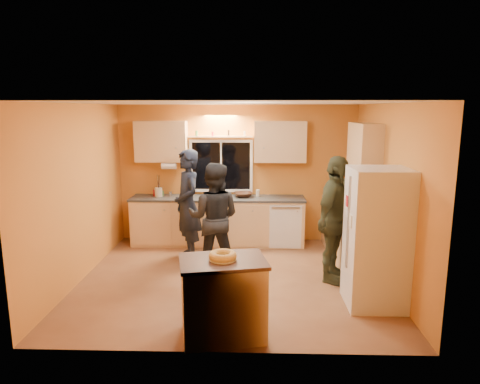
{
  "coord_description": "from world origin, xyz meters",
  "views": [
    {
      "loc": [
        0.3,
        -6.09,
        2.52
      ],
      "look_at": [
        0.11,
        0.4,
        1.26
      ],
      "focal_mm": 32.0,
      "sensor_mm": 36.0,
      "label": 1
    }
  ],
  "objects_px": {
    "island": "(223,298)",
    "person_left": "(188,205)",
    "person_center": "(214,218)",
    "person_right": "(335,220)",
    "refrigerator": "(377,238)"
  },
  "relations": [
    {
      "from": "person_right",
      "to": "island",
      "type": "bearing_deg",
      "value": 166.77
    },
    {
      "from": "refrigerator",
      "to": "person_center",
      "type": "height_order",
      "value": "refrigerator"
    },
    {
      "from": "refrigerator",
      "to": "person_right",
      "type": "distance_m",
      "value": 0.87
    },
    {
      "from": "refrigerator",
      "to": "island",
      "type": "distance_m",
      "value": 2.14
    },
    {
      "from": "island",
      "to": "person_right",
      "type": "xyz_separation_m",
      "value": [
        1.52,
        1.64,
        0.47
      ]
    },
    {
      "from": "person_center",
      "to": "person_left",
      "type": "bearing_deg",
      "value": -41.38
    },
    {
      "from": "island",
      "to": "person_left",
      "type": "bearing_deg",
      "value": 95.23
    },
    {
      "from": "refrigerator",
      "to": "person_left",
      "type": "xyz_separation_m",
      "value": [
        -2.68,
        1.67,
        0.03
      ]
    },
    {
      "from": "person_left",
      "to": "island",
      "type": "bearing_deg",
      "value": -8.16
    },
    {
      "from": "island",
      "to": "person_left",
      "type": "height_order",
      "value": "person_left"
    },
    {
      "from": "person_left",
      "to": "person_center",
      "type": "height_order",
      "value": "person_left"
    },
    {
      "from": "refrigerator",
      "to": "person_right",
      "type": "xyz_separation_m",
      "value": [
        -0.39,
        0.78,
        0.03
      ]
    },
    {
      "from": "person_left",
      "to": "person_center",
      "type": "xyz_separation_m",
      "value": [
        0.49,
        -0.54,
        -0.07
      ]
    },
    {
      "from": "person_right",
      "to": "person_left",
      "type": "bearing_deg",
      "value": 98.2
    },
    {
      "from": "person_left",
      "to": "person_right",
      "type": "distance_m",
      "value": 2.45
    }
  ]
}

